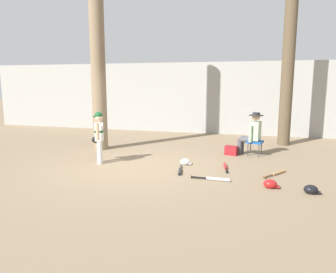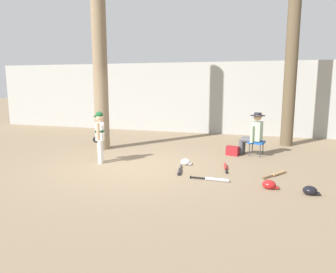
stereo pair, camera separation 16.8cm
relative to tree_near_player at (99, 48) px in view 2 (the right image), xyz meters
name	(u,v)px [view 2 (the right image)]	position (x,y,z in m)	size (l,w,h in m)	color
ground_plane	(136,167)	(1.79, -1.67, -3.02)	(60.00, 60.00, 0.00)	#7F6B51
concrete_back_wall	(190,98)	(1.79, 4.10, -1.62)	(18.00, 0.36, 2.80)	#9E9E99
tree_near_player	(99,48)	(0.00, 0.00, 0.00)	(0.60, 0.60, 6.63)	#7F6B51
tree_behind_spectator	(291,66)	(5.43, 2.23, -0.49)	(0.51, 0.51, 5.54)	brown
young_ballplayer	(100,134)	(0.77, -1.55, -2.27)	(0.47, 0.55, 1.31)	white
folding_stool	(256,143)	(4.54, 0.41, -2.65)	(0.48, 0.48, 0.41)	#194C9E
seated_spectator	(253,133)	(4.45, 0.43, -2.38)	(0.68, 0.54, 1.20)	#47474C
handbag_beside_stool	(233,151)	(3.91, 0.25, -2.89)	(0.34, 0.18, 0.26)	maroon
bat_red_barrel	(226,167)	(3.90, -1.20, -2.99)	(0.19, 0.75, 0.07)	red
bat_aluminum_silver	(214,179)	(3.79, -2.24, -2.99)	(0.82, 0.09, 0.07)	#B7BCC6
bat_black_composite	(180,171)	(2.94, -1.83, -2.99)	(0.21, 0.76, 0.07)	black
bat_wood_tan	(277,174)	(5.05, -1.43, -2.99)	(0.51, 0.72, 0.07)	tan
batting_helmet_white	(185,162)	(2.90, -1.13, -2.95)	(0.28, 0.21, 0.16)	silver
batting_helmet_black	(310,191)	(5.59, -2.55, -2.94)	(0.30, 0.23, 0.17)	black
batting_helmet_red	(269,185)	(4.88, -2.41, -2.94)	(0.31, 0.24, 0.18)	#A81919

